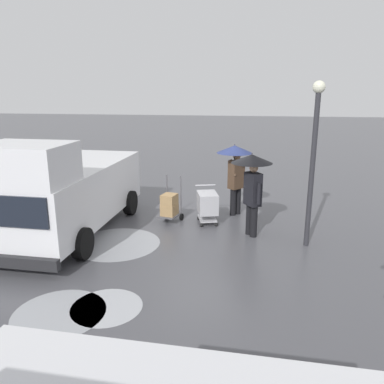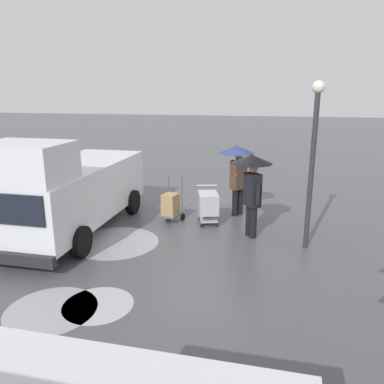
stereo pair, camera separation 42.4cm
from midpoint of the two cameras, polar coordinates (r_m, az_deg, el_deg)
The scene contains 11 objects.
ground_plane at distance 11.01m, azimuth 3.04°, elevation -4.45°, with size 90.00×90.00×0.00m, color #4C4C51.
slush_patch_near_cluster at distance 12.09m, azimuth -15.40°, elevation -3.17°, with size 2.17×2.17×0.01m, color #999BA0.
slush_patch_under_van at distance 7.24m, azimuth -18.59°, elevation -16.28°, with size 1.57×1.57×0.01m, color #999BA0.
slush_patch_mid_street at distance 7.17m, azimuth -12.08°, elevation -16.10°, with size 1.25×1.25×0.01m, color #ADAFB5.
slush_patch_far_side at distance 9.72m, azimuth -10.02°, elevation -7.37°, with size 2.12×2.12×0.01m, color #999BA0.
cargo_van_parked_right at distance 10.31m, azimuth -16.70°, elevation 0.41°, with size 2.28×5.38×2.60m.
shopping_cart_vendor at distance 10.73m, azimuth 3.56°, elevation -1.80°, with size 0.75×0.93×1.02m.
hand_dolly_boxes at distance 10.85m, azimuth -2.08°, elevation -2.01°, with size 0.66×0.80×1.32m.
pedestrian_pink_side at distance 11.25m, azimuth 7.84°, elevation 4.22°, with size 1.04×1.04×2.15m.
pedestrian_black_side at distance 9.69m, azimuth 10.14°, elevation 2.37°, with size 1.04×1.04×2.15m.
street_lamp at distance 9.13m, azimuth 18.89°, elevation 6.04°, with size 0.28×0.28×3.86m.
Camera 2 is at (-1.68, 10.24, 3.68)m, focal length 35.84 mm.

